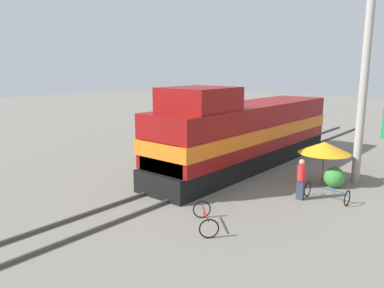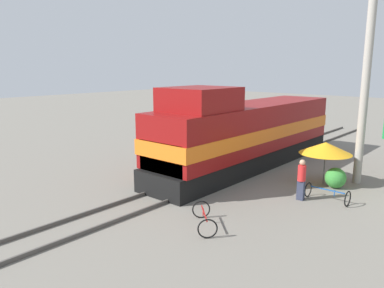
{
  "view_description": "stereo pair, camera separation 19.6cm",
  "coord_description": "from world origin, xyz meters",
  "px_view_note": "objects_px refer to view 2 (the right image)",
  "views": [
    {
      "loc": [
        11.07,
        -14.98,
        5.58
      ],
      "look_at": [
        1.2,
        -3.32,
        2.43
      ],
      "focal_mm": 35.0,
      "sensor_mm": 36.0,
      "label": 1
    },
    {
      "loc": [
        11.22,
        -14.86,
        5.58
      ],
      "look_at": [
        1.2,
        -3.32,
        2.43
      ],
      "focal_mm": 35.0,
      "sensor_mm": 36.0,
      "label": 2
    }
  ],
  "objects_px": {
    "utility_pole": "(368,60)",
    "bicycle": "(327,194)",
    "person_bystander": "(302,178)",
    "locomotive": "(245,133)",
    "bicycle_spare": "(204,218)",
    "vendor_umbrella": "(326,148)"
  },
  "relations": [
    {
      "from": "bicycle_spare",
      "to": "locomotive",
      "type": "bearing_deg",
      "value": -112.96
    },
    {
      "from": "locomotive",
      "to": "bicycle_spare",
      "type": "bearing_deg",
      "value": -66.25
    },
    {
      "from": "locomotive",
      "to": "bicycle",
      "type": "height_order",
      "value": "locomotive"
    },
    {
      "from": "locomotive",
      "to": "vendor_umbrella",
      "type": "relative_size",
      "value": 5.93
    },
    {
      "from": "locomotive",
      "to": "bicycle_spare",
      "type": "height_order",
      "value": "locomotive"
    },
    {
      "from": "locomotive",
      "to": "utility_pole",
      "type": "height_order",
      "value": "utility_pole"
    },
    {
      "from": "person_bystander",
      "to": "bicycle",
      "type": "bearing_deg",
      "value": 30.22
    },
    {
      "from": "person_bystander",
      "to": "bicycle",
      "type": "xyz_separation_m",
      "value": [
        0.94,
        0.54,
        -0.63
      ]
    },
    {
      "from": "locomotive",
      "to": "utility_pole",
      "type": "xyz_separation_m",
      "value": [
        5.76,
        1.22,
        3.96
      ]
    },
    {
      "from": "vendor_umbrella",
      "to": "utility_pole",
      "type": "bearing_deg",
      "value": 47.26
    },
    {
      "from": "locomotive",
      "to": "person_bystander",
      "type": "distance_m",
      "value": 5.65
    },
    {
      "from": "person_bystander",
      "to": "bicycle_spare",
      "type": "xyz_separation_m",
      "value": [
        -1.33,
        -4.9,
        -0.61
      ]
    },
    {
      "from": "bicycle",
      "to": "bicycle_spare",
      "type": "height_order",
      "value": "bicycle_spare"
    },
    {
      "from": "locomotive",
      "to": "bicycle_spare",
      "type": "relative_size",
      "value": 8.35
    },
    {
      "from": "bicycle",
      "to": "person_bystander",
      "type": "bearing_deg",
      "value": 121.69
    },
    {
      "from": "bicycle_spare",
      "to": "person_bystander",
      "type": "bearing_deg",
      "value": -151.87
    },
    {
      "from": "utility_pole",
      "to": "locomotive",
      "type": "bearing_deg",
      "value": -168.08
    },
    {
      "from": "vendor_umbrella",
      "to": "person_bystander",
      "type": "height_order",
      "value": "vendor_umbrella"
    },
    {
      "from": "utility_pole",
      "to": "bicycle_spare",
      "type": "relative_size",
      "value": 6.66
    },
    {
      "from": "bicycle_spare",
      "to": "utility_pole",
      "type": "bearing_deg",
      "value": -151.27
    },
    {
      "from": "person_bystander",
      "to": "bicycle",
      "type": "distance_m",
      "value": 1.25
    },
    {
      "from": "utility_pole",
      "to": "bicycle",
      "type": "relative_size",
      "value": 6.6
    }
  ]
}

